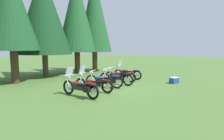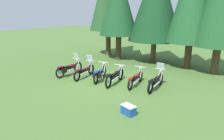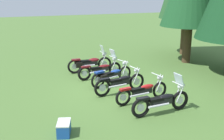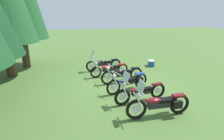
% 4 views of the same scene
% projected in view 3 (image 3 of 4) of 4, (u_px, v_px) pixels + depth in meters
% --- Properties ---
extents(ground_plane, '(80.00, 80.00, 0.00)m').
position_uv_depth(ground_plane, '(117.00, 88.00, 12.10)').
color(ground_plane, '#4C7033').
extents(motorcycle_0, '(0.73, 2.39, 1.38)m').
position_uv_depth(motorcycle_0, '(89.00, 63.00, 14.46)').
color(motorcycle_0, black).
rests_on(motorcycle_0, ground_plane).
extents(motorcycle_1, '(0.62, 2.37, 1.36)m').
position_uv_depth(motorcycle_1, '(101.00, 69.00, 13.48)').
color(motorcycle_1, black).
rests_on(motorcycle_1, ground_plane).
extents(motorcycle_2, '(1.00, 2.25, 1.02)m').
position_uv_depth(motorcycle_2, '(111.00, 75.00, 12.46)').
color(motorcycle_2, black).
rests_on(motorcycle_2, ground_plane).
extents(motorcycle_3, '(0.72, 2.38, 1.02)m').
position_uv_depth(motorcycle_3, '(121.00, 83.00, 11.43)').
color(motorcycle_3, black).
rests_on(motorcycle_3, ground_plane).
extents(motorcycle_4, '(0.72, 2.35, 0.99)m').
position_uv_depth(motorcycle_4, '(143.00, 91.00, 10.54)').
color(motorcycle_4, black).
rests_on(motorcycle_4, ground_plane).
extents(motorcycle_5, '(0.61, 2.32, 1.36)m').
position_uv_depth(motorcycle_5, '(162.00, 101.00, 9.51)').
color(motorcycle_5, black).
rests_on(motorcycle_5, ground_plane).
extents(picnic_cooler, '(0.70, 0.55, 0.41)m').
position_uv_depth(picnic_cooler, '(64.00, 128.00, 8.13)').
color(picnic_cooler, '#19479E').
rests_on(picnic_cooler, ground_plane).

